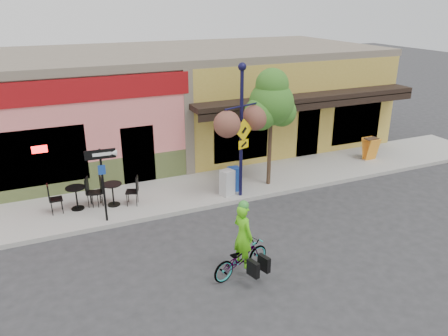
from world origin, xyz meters
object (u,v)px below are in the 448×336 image
object	(u,v)px
newspaper_box_grey	(227,183)
newspaper_box_blue	(234,179)
lamp_post	(241,132)
cyclist_rider	(243,244)
building	(180,99)
bicycle	(241,258)
one_way_sign	(103,186)
street_tree	(270,128)

from	to	relation	value
newspaper_box_grey	newspaper_box_blue	bearing A→B (deg)	15.68
newspaper_box_blue	newspaper_box_grey	world-z (taller)	newspaper_box_grey
lamp_post	newspaper_box_blue	size ratio (longest dim) A/B	5.21
newspaper_box_blue	newspaper_box_grey	xyz separation A→B (m)	(-0.36, -0.24, 0.01)
newspaper_box_grey	cyclist_rider	bearing A→B (deg)	-126.63
lamp_post	newspaper_box_blue	distance (m)	1.91
building	bicycle	world-z (taller)	building
building	lamp_post	distance (m)	6.68
building	one_way_sign	size ratio (longest dim) A/B	7.78
one_way_sign	street_tree	size ratio (longest dim) A/B	0.54
lamp_post	newspaper_box_blue	bearing A→B (deg)	78.10
newspaper_box_grey	lamp_post	bearing A→B (deg)	-45.55
bicycle	newspaper_box_blue	size ratio (longest dim) A/B	1.97
cyclist_rider	one_way_sign	size ratio (longest dim) A/B	0.72
cyclist_rider	street_tree	xyz separation A→B (m)	(3.28, 4.54, 1.46)
one_way_sign	newspaper_box_grey	bearing A→B (deg)	6.48
cyclist_rider	newspaper_box_blue	bearing A→B (deg)	-37.84
newspaper_box_blue	one_way_sign	bearing A→B (deg)	-170.38
newspaper_box_blue	street_tree	distance (m)	2.24
lamp_post	newspaper_box_blue	xyz separation A→B (m)	(-0.05, 0.46, -1.85)
newspaper_box_grey	bicycle	bearing A→B (deg)	-127.23
newspaper_box_blue	newspaper_box_grey	bearing A→B (deg)	-143.19
cyclist_rider	street_tree	bearing A→B (deg)	-51.48
lamp_post	bicycle	bearing A→B (deg)	-133.43
bicycle	cyclist_rider	distance (m)	0.39
building	newspaper_box_blue	bearing A→B (deg)	-91.10
building	lamp_post	bearing A→B (deg)	-90.62
lamp_post	street_tree	xyz separation A→B (m)	(1.40, 0.51, -0.14)
bicycle	newspaper_box_grey	xyz separation A→B (m)	(1.52, 4.25, 0.15)
bicycle	newspaper_box_blue	xyz separation A→B (m)	(1.89, 4.49, 0.14)
cyclist_rider	lamp_post	world-z (taller)	lamp_post
street_tree	cyclist_rider	bearing A→B (deg)	-125.89
newspaper_box_grey	street_tree	xyz separation A→B (m)	(1.81, 0.29, 1.70)
newspaper_box_blue	newspaper_box_grey	size ratio (longest dim) A/B	0.97
one_way_sign	street_tree	world-z (taller)	street_tree
one_way_sign	newspaper_box_grey	world-z (taller)	one_way_sign
building	newspaper_box_grey	distance (m)	6.68
bicycle	newspaper_box_blue	world-z (taller)	newspaper_box_blue
building	newspaper_box_blue	size ratio (longest dim) A/B	20.67
newspaper_box_grey	building	bearing A→B (deg)	68.21
lamp_post	street_tree	bearing A→B (deg)	2.06
newspaper_box_blue	lamp_post	bearing A→B (deg)	-80.48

